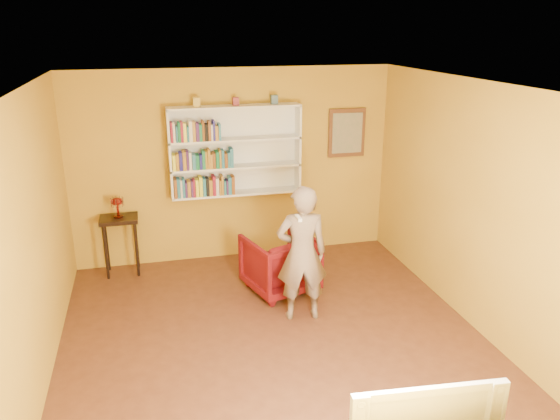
% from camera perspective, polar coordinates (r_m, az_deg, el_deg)
% --- Properties ---
extents(room_shell, '(5.30, 5.80, 2.88)m').
position_cam_1_polar(room_shell, '(5.50, -0.41, -5.03)').
color(room_shell, '#4B2818').
rests_on(room_shell, ground).
extents(bookshelf, '(1.80, 0.29, 1.23)m').
position_cam_1_polar(bookshelf, '(7.57, -4.75, 6.24)').
color(bookshelf, white).
rests_on(bookshelf, room_shell).
extents(books_row_lower, '(0.82, 0.19, 0.27)m').
position_cam_1_polar(books_row_lower, '(7.52, -8.01, 2.43)').
color(books_row_lower, brown).
rests_on(books_row_lower, bookshelf).
extents(books_row_middle, '(0.81, 0.19, 0.26)m').
position_cam_1_polar(books_row_middle, '(7.43, -8.06, 5.21)').
color(books_row_middle, yellow).
rests_on(books_row_middle, bookshelf).
extents(books_row_upper, '(0.65, 0.18, 0.27)m').
position_cam_1_polar(books_row_upper, '(7.34, -8.88, 8.08)').
color(books_row_upper, maroon).
rests_on(books_row_upper, bookshelf).
extents(ornament_left, '(0.09, 0.09, 0.12)m').
position_cam_1_polar(ornament_left, '(7.33, -8.73, 11.09)').
color(ornament_left, gold).
rests_on(ornament_left, bookshelf).
extents(ornament_centre, '(0.08, 0.08, 0.11)m').
position_cam_1_polar(ornament_centre, '(7.40, -4.66, 11.25)').
color(ornament_centre, maroon).
rests_on(ornament_centre, bookshelf).
extents(ornament_right, '(0.09, 0.09, 0.12)m').
position_cam_1_polar(ornament_right, '(7.50, -0.62, 11.47)').
color(ornament_right, '#435E6F').
rests_on(ornament_right, bookshelf).
extents(framed_painting, '(0.55, 0.05, 0.70)m').
position_cam_1_polar(framed_painting, '(8.01, 6.99, 8.01)').
color(framed_painting, '#563018').
rests_on(framed_painting, room_shell).
extents(console_table, '(0.49, 0.38, 0.81)m').
position_cam_1_polar(console_table, '(7.60, -16.42, -1.72)').
color(console_table, black).
rests_on(console_table, ground).
extents(ruby_lustre, '(0.17, 0.17, 0.27)m').
position_cam_1_polar(ruby_lustre, '(7.49, -16.66, 0.68)').
color(ruby_lustre, maroon).
rests_on(ruby_lustre, console_table).
extents(armchair, '(0.99, 1.00, 0.74)m').
position_cam_1_polar(armchair, '(6.94, -0.01, -5.58)').
color(armchair, '#4A050D').
rests_on(armchair, ground).
extents(person, '(0.62, 0.44, 1.59)m').
position_cam_1_polar(person, '(6.16, 2.29, -4.58)').
color(person, '#736154').
rests_on(person, ground).
extents(game_remote, '(0.04, 0.15, 0.04)m').
position_cam_1_polar(game_remote, '(5.72, 1.93, -0.86)').
color(game_remote, white).
rests_on(game_remote, person).
extents(television, '(1.04, 0.23, 0.59)m').
position_cam_1_polar(television, '(3.94, 14.53, -20.10)').
color(television, black).
rests_on(television, tv_cabinet).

